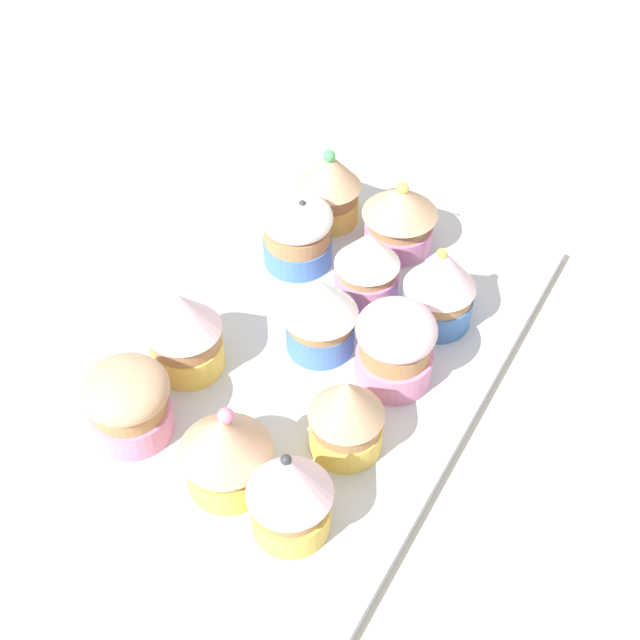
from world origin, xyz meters
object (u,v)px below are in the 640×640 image
at_px(baking_tray, 320,350).
at_px(cupcake_6, 323,317).
at_px(cupcake_0, 330,186).
at_px(cupcake_10, 346,414).
at_px(cupcake_3, 128,402).
at_px(cupcake_11, 290,492).
at_px(cupcake_1, 297,232).
at_px(cupcake_2, 184,330).
at_px(cupcake_7, 225,450).
at_px(cupcake_9, 398,341).
at_px(cupcake_8, 440,286).
at_px(cupcake_4, 400,216).
at_px(cupcake_5, 367,266).

height_order(baking_tray, cupcake_6, cupcake_6).
xyz_separation_m(cupcake_0, cupcake_10, (0.22, 0.14, -0.00)).
height_order(cupcake_3, cupcake_11, cupcake_11).
distance_m(cupcake_1, cupcake_2, 0.15).
relative_size(cupcake_6, cupcake_7, 1.00).
relative_size(cupcake_0, cupcake_6, 1.07).
height_order(cupcake_6, cupcake_9, same).
distance_m(cupcake_3, cupcake_10, 0.16).
distance_m(cupcake_8, cupcake_10, 0.15).
relative_size(baking_tray, cupcake_10, 5.89).
height_order(cupcake_6, cupcake_10, cupcake_6).
bearing_deg(cupcake_2, cupcake_9, 116.63).
height_order(cupcake_3, cupcake_6, cupcake_6).
bearing_deg(cupcake_7, baking_tray, -176.98).
xyz_separation_m(cupcake_4, cupcake_10, (0.22, 0.06, 0.00)).
height_order(baking_tray, cupcake_3, cupcake_3).
relative_size(cupcake_0, cupcake_8, 0.99).
relative_size(cupcake_0, cupcake_7, 1.07).
bearing_deg(cupcake_2, cupcake_8, 133.57).
relative_size(cupcake_0, cupcake_3, 1.22).
bearing_deg(cupcake_7, cupcake_0, -164.52).
bearing_deg(cupcake_9, cupcake_7, -21.45).
relative_size(cupcake_5, cupcake_8, 0.89).
bearing_deg(cupcake_6, cupcake_10, 39.88).
height_order(cupcake_0, cupcake_8, cupcake_8).
xyz_separation_m(cupcake_1, cupcake_10, (0.15, 0.13, 0.00)).
bearing_deg(cupcake_5, cupcake_6, -1.16).
distance_m(cupcake_2, cupcake_5, 0.16).
height_order(cupcake_7, cupcake_8, cupcake_8).
relative_size(cupcake_5, cupcake_10, 0.99).
height_order(cupcake_5, cupcake_9, cupcake_9).
height_order(baking_tray, cupcake_0, cupcake_0).
distance_m(baking_tray, cupcake_5, 0.08).
xyz_separation_m(cupcake_0, cupcake_7, (0.28, 0.08, -0.00)).
bearing_deg(cupcake_4, baking_tray, -0.15).
distance_m(cupcake_5, cupcake_11, 0.23).
relative_size(baking_tray, cupcake_3, 6.54).
xyz_separation_m(cupcake_2, cupcake_6, (-0.07, 0.08, -0.00)).
xyz_separation_m(cupcake_6, cupcake_11, (0.15, 0.06, 0.00)).
bearing_deg(cupcake_9, cupcake_3, -44.69).
distance_m(baking_tray, cupcake_10, 0.11).
xyz_separation_m(cupcake_3, cupcake_8, (-0.21, 0.15, 0.01)).
bearing_deg(cupcake_9, cupcake_0, -135.29).
bearing_deg(cupcake_3, cupcake_7, 88.60).
bearing_deg(cupcake_5, cupcake_11, 14.85).
bearing_deg(cupcake_6, cupcake_0, -152.61).
xyz_separation_m(cupcake_2, cupcake_7, (0.07, 0.09, -0.00)).
distance_m(cupcake_4, cupcake_6, 0.14).
xyz_separation_m(cupcake_0, cupcake_4, (0.00, 0.07, -0.00)).
xyz_separation_m(cupcake_1, cupcake_2, (0.15, -0.01, 0.01)).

